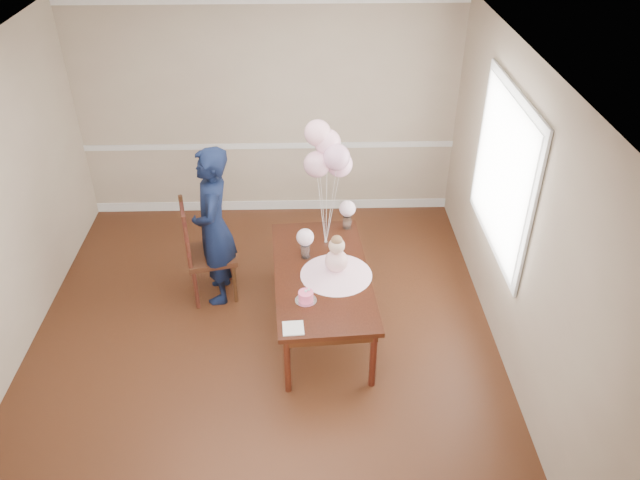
{
  "coord_description": "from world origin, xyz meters",
  "views": [
    {
      "loc": [
        0.42,
        -4.48,
        4.2
      ],
      "look_at": [
        0.55,
        0.19,
        1.05
      ],
      "focal_mm": 35.0,
      "sensor_mm": 36.0,
      "label": 1
    }
  ],
  "objects_px": {
    "birthday_cake": "(306,296)",
    "dining_chair_seat": "(211,255)",
    "dining_table_top": "(322,274)",
    "woman": "(214,227)"
  },
  "relations": [
    {
      "from": "birthday_cake",
      "to": "dining_chair_seat",
      "type": "xyz_separation_m",
      "value": [
        -0.97,
        0.97,
        -0.22
      ]
    },
    {
      "from": "dining_table_top",
      "to": "woman",
      "type": "height_order",
      "value": "woman"
    },
    {
      "from": "dining_chair_seat",
      "to": "woman",
      "type": "xyz_separation_m",
      "value": [
        0.07,
        -0.02,
        0.36
      ]
    },
    {
      "from": "dining_table_top",
      "to": "woman",
      "type": "relative_size",
      "value": 1.04
    },
    {
      "from": "birthday_cake",
      "to": "dining_chair_seat",
      "type": "height_order",
      "value": "birthday_cake"
    },
    {
      "from": "woman",
      "to": "dining_table_top",
      "type": "bearing_deg",
      "value": 59.04
    },
    {
      "from": "birthday_cake",
      "to": "dining_chair_seat",
      "type": "relative_size",
      "value": 0.28
    },
    {
      "from": "woman",
      "to": "birthday_cake",
      "type": "bearing_deg",
      "value": 39.69
    },
    {
      "from": "dining_table_top",
      "to": "birthday_cake",
      "type": "height_order",
      "value": "birthday_cake"
    },
    {
      "from": "birthday_cake",
      "to": "dining_table_top",
      "type": "bearing_deg",
      "value": 69.74
    }
  ]
}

